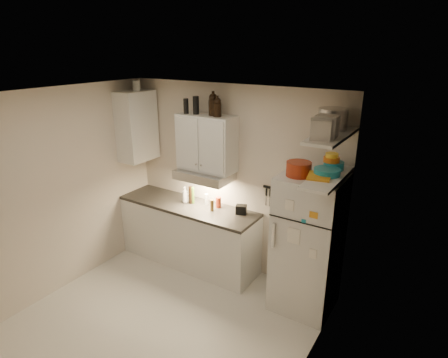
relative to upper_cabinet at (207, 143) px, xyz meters
The scene contains 36 objects.
floor 2.29m from the upper_cabinet, 77.33° to the right, with size 3.20×3.00×0.02m, color silver.
ceiling 1.58m from the upper_cabinet, 77.33° to the right, with size 3.20×3.00×0.02m, color silver.
back_wall 0.63m from the upper_cabinet, 30.26° to the left, with size 3.20×0.02×2.60m, color beige.
left_wall 1.94m from the upper_cabinet, 134.46° to the right, with size 0.02×3.00×2.60m, color beige.
right_wall 2.39m from the upper_cabinet, 34.95° to the right, with size 0.02×3.00×2.60m, color beige.
base_cabinet 1.41m from the upper_cabinet, 151.63° to the right, with size 2.10×0.60×0.88m, color silver.
countertop 0.97m from the upper_cabinet, 151.63° to the right, with size 2.10×0.62×0.04m, color #2B2825.
upper_cabinet is the anchor object (origin of this frame).
side_cabinet 1.15m from the upper_cabinet, behind, with size 0.33×0.55×1.00m, color silver.
range_hood 0.44m from the upper_cabinet, 90.00° to the right, with size 0.76×0.46×0.12m, color silver.
fridge 1.84m from the upper_cabinet, ahead, with size 0.70×0.68×1.70m, color silver.
shelf_hi 1.82m from the upper_cabinet, 10.05° to the right, with size 0.30×0.95×0.03m, color silver.
shelf_lo 1.78m from the upper_cabinet, 10.05° to the right, with size 0.30×0.95×0.03m, color silver.
knife_strip 1.13m from the upper_cabinet, ahead, with size 0.42×0.02×0.03m, color black.
dutch_oven 1.43m from the upper_cabinet, 10.61° to the right, with size 0.27×0.27×0.16m, color maroon.
book_stack 1.73m from the upper_cabinet, 13.21° to the right, with size 0.23×0.28×0.10m, color orange.
spice_jar 1.63m from the upper_cabinet, ahead, with size 0.06×0.06×0.09m, color silver.
stock_pot 1.75m from the upper_cabinet, ahead, with size 0.31×0.31×0.22m, color silver.
tin_a 1.85m from the upper_cabinet, 14.44° to the right, with size 0.21×0.19×0.21m, color #AAAAAD.
tin_b 1.86m from the upper_cabinet, 18.53° to the right, with size 0.19×0.19×0.19m, color #AAAAAD.
bowl_teal 1.73m from the upper_cabinet, ahead, with size 0.22×0.22×0.09m, color teal.
bowl_orange 1.71m from the upper_cabinet, ahead, with size 0.18×0.18×0.05m, color orange.
bowl_yellow 1.71m from the upper_cabinet, ahead, with size 0.14×0.14×0.04m, color yellow.
plates 1.75m from the upper_cabinet, ahead, with size 0.28×0.28×0.07m, color teal.
growler_a 0.53m from the upper_cabinet, ahead, with size 0.12×0.12×0.29m, color black, non-canonical shape.
growler_b 0.54m from the upper_cabinet, ahead, with size 0.10×0.10×0.24m, color black, non-canonical shape.
thermos_a 0.51m from the upper_cabinet, 168.66° to the right, with size 0.08×0.08×0.23m, color black.
thermos_b 0.55m from the upper_cabinet, 166.86° to the right, with size 0.07×0.07×0.20m, color black.
side_jar 1.31m from the upper_cabinet, behind, with size 0.11×0.11×0.14m, color silver.
soap_bottle 0.85m from the upper_cabinet, 164.61° to the right, with size 0.10×0.10×0.26m, color silver.
pepper_mill 0.85m from the upper_cabinet, 38.04° to the right, with size 0.05×0.05×0.16m, color brown.
oil_bottle 0.81m from the upper_cabinet, 165.01° to the right, with size 0.05×0.05×0.25m, color #3E6318.
vinegar_bottle 0.82m from the upper_cabinet, 162.48° to the right, with size 0.05×0.05×0.26m, color black.
clear_bottle 0.83m from the upper_cabinet, 147.64° to the left, with size 0.05×0.05×0.16m, color silver.
red_jar 0.85m from the upper_cabinet, ahead, with size 0.08×0.08×0.15m, color maroon.
caddy 1.00m from the upper_cabinet, ahead, with size 0.14×0.10×0.12m, color black.
Camera 1 is at (2.50, -2.64, 3.05)m, focal length 30.00 mm.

